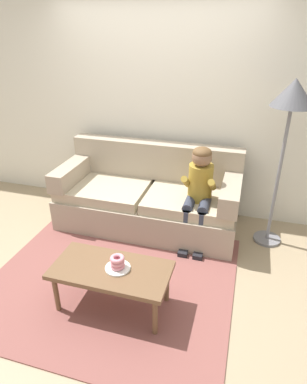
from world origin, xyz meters
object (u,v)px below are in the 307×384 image
(donut, at_px, (118,265))
(person_child, at_px, (199,188))
(floor_lamp, at_px, (291,106))
(coffee_table, at_px, (111,273))
(couch, at_px, (149,198))

(donut, bearing_deg, person_child, 68.35)
(donut, height_order, floor_lamp, floor_lamp)
(coffee_table, xyz_separation_m, donut, (0.06, 0.01, 0.08))
(coffee_table, relative_size, person_child, 0.90)
(coffee_table, relative_size, donut, 8.22)
(couch, xyz_separation_m, coffee_table, (0.10, -1.39, 0.02))
(couch, bearing_deg, donut, -83.56)
(couch, height_order, donut, couch)
(person_child, xyz_separation_m, floor_lamp, (0.78, 0.24, 0.85))
(couch, distance_m, donut, 1.39)
(floor_lamp, bearing_deg, couch, -178.81)
(couch, distance_m, floor_lamp, 1.83)
(couch, relative_size, floor_lamp, 1.18)
(couch, height_order, person_child, person_child)
(person_child, xyz_separation_m, donut, (-0.46, -1.17, -0.22))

